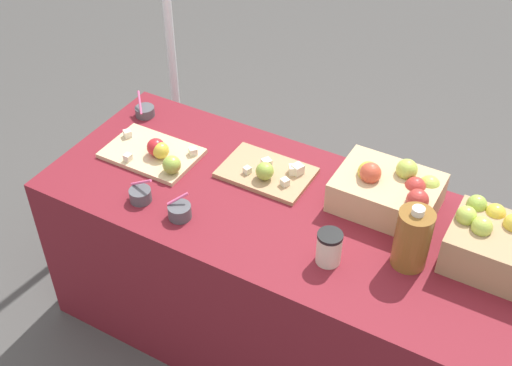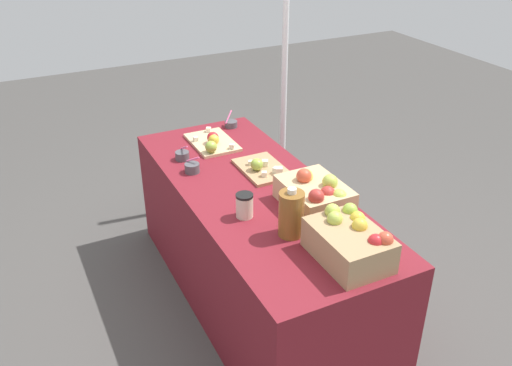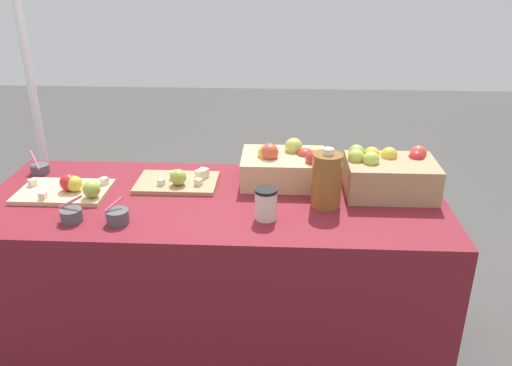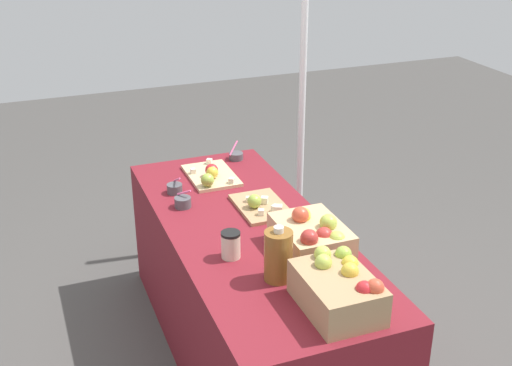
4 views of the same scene
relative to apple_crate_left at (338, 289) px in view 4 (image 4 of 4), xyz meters
name	(u,v)px [view 4 (image 4 of 4)]	position (x,y,z in m)	size (l,w,h in m)	color
ground_plane	(250,353)	(-0.73, -0.09, -0.82)	(10.00, 10.00, 0.00)	#474442
table	(250,294)	(-0.73, -0.09, -0.45)	(1.90, 0.76, 0.74)	maroon
apple_crate_left	(338,289)	(0.00, 0.00, 0.00)	(0.37, 0.26, 0.19)	tan
apple_crate_middle	(312,236)	(-0.43, 0.10, -0.01)	(0.36, 0.28, 0.19)	tan
cutting_board_front	(211,175)	(-1.33, -0.09, -0.06)	(0.37, 0.25, 0.09)	#D1B284
cutting_board_back	(261,205)	(-0.89, 0.03, -0.06)	(0.35, 0.23, 0.09)	tan
sample_bowl_near	(175,188)	(-1.23, -0.32, -0.06)	(0.09, 0.08, 0.10)	#4C4C51
sample_bowl_mid	(183,202)	(-1.06, -0.32, -0.06)	(0.09, 0.09, 0.09)	#4C4C51
sample_bowl_far	(236,156)	(-1.56, 0.14, -0.06)	(0.09, 0.09, 0.10)	#4C4C51
cider_jug	(278,255)	(-0.27, -0.13, 0.03)	(0.12, 0.12, 0.24)	brown
coffee_cup	(231,245)	(-0.50, -0.26, -0.02)	(0.09, 0.09, 0.12)	beige
tent_pole	(303,86)	(-1.79, 0.67, 0.25)	(0.04, 0.04, 2.14)	white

